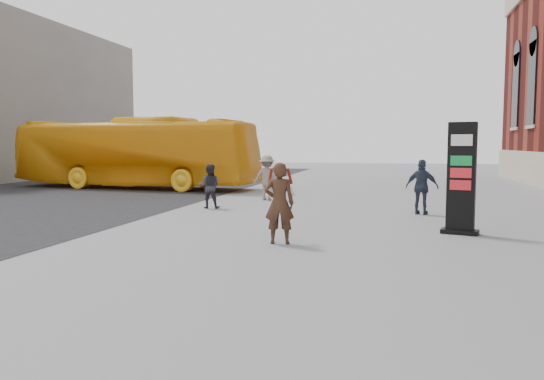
% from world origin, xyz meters
% --- Properties ---
extents(ground, '(100.00, 100.00, 0.00)m').
position_xyz_m(ground, '(0.00, 0.00, 0.00)').
color(ground, '#9E9EA3').
extents(bg_building_far, '(10.00, 18.00, 10.00)m').
position_xyz_m(bg_building_far, '(-24.00, 20.00, 5.00)').
color(bg_building_far, gray).
rests_on(bg_building_far, ground).
extents(info_pylon, '(0.96, 0.64, 2.75)m').
position_xyz_m(info_pylon, '(3.84, 2.00, 1.37)').
color(info_pylon, black).
rests_on(info_pylon, ground).
extents(woman, '(0.76, 0.70, 1.81)m').
position_xyz_m(woman, '(-0.23, -0.27, 0.93)').
color(woman, '#391E15').
rests_on(woman, ground).
extents(bus, '(12.73, 4.08, 3.48)m').
position_xyz_m(bus, '(-10.43, 12.66, 1.74)').
color(bus, '#F1A816').
rests_on(bus, road).
extents(pedestrian_a, '(0.80, 0.66, 1.52)m').
position_xyz_m(pedestrian_a, '(-3.96, 5.55, 0.76)').
color(pedestrian_a, '#292832').
rests_on(pedestrian_a, ground).
extents(pedestrian_b, '(1.19, 0.75, 1.77)m').
position_xyz_m(pedestrian_b, '(-2.66, 8.64, 0.89)').
color(pedestrian_b, gray).
rests_on(pedestrian_b, ground).
extents(pedestrian_c, '(1.09, 0.67, 1.73)m').
position_xyz_m(pedestrian_c, '(3.09, 5.51, 0.87)').
color(pedestrian_c, '#2C3749').
rests_on(pedestrian_c, ground).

